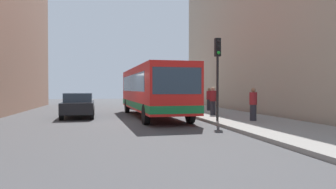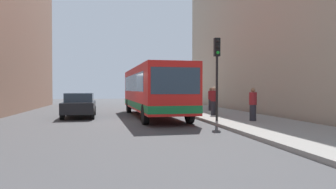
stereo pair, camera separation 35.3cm
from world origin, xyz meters
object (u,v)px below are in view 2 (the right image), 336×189
at_px(bollard_near, 197,107).
at_px(bollard_far, 177,103).
at_px(bollard_farthest, 171,102).
at_px(pedestrian_far_sidewalk, 211,99).
at_px(bus, 153,89).
at_px(pedestrian_near_signal, 253,104).
at_px(car_beside_bus, 80,104).
at_px(bollard_mid, 186,105).
at_px(pedestrian_mid_sidewalk, 214,101).
at_px(traffic_light, 217,63).
at_px(car_behind_bus, 144,99).

distance_m(bollard_near, bollard_far, 5.54).
distance_m(bollard_near, bollard_farthest, 8.31).
distance_m(bollard_farthest, pedestrian_far_sidewalk, 4.98).
xyz_separation_m(bus, pedestrian_near_signal, (4.35, -4.71, -0.76)).
xyz_separation_m(car_beside_bus, bollard_far, (6.96, 3.96, -0.16)).
height_order(bollard_mid, pedestrian_mid_sidewalk, pedestrian_mid_sidewalk).
relative_size(bollard_farthest, pedestrian_mid_sidewalk, 0.55).
xyz_separation_m(bus, bollard_mid, (2.49, 1.75, -1.10)).
xyz_separation_m(traffic_light, bollard_near, (-0.10, 3.36, -2.38)).
bearing_deg(bollard_farthest, bus, -108.89).
height_order(traffic_light, bollard_near, traffic_light).
relative_size(bus, car_behind_bus, 2.46).
distance_m(traffic_light, bollard_near, 4.12).
xyz_separation_m(bus, car_behind_bus, (0.35, 9.17, -0.94)).
relative_size(car_beside_bus, bollard_mid, 4.67).
distance_m(bus, bollard_far, 5.27).
distance_m(car_beside_bus, bollard_far, 8.01).
bearing_deg(car_behind_bus, bollard_mid, 101.53).
xyz_separation_m(bollard_mid, bollard_farthest, (0.00, 5.54, 0.00)).
xyz_separation_m(car_behind_bus, pedestrian_mid_sidewalk, (3.20, -10.22, 0.22)).
bearing_deg(car_beside_bus, bus, 171.68).
bearing_deg(pedestrian_near_signal, pedestrian_mid_sidewalk, -87.94).
xyz_separation_m(car_behind_bus, bollard_farthest, (2.14, -1.89, -0.16)).
relative_size(car_beside_bus, bollard_near, 4.67).
distance_m(bollard_farthest, pedestrian_near_signal, 12.14).
bearing_deg(pedestrian_near_signal, pedestrian_far_sidewalk, -102.33).
bearing_deg(bollard_near, traffic_light, -88.29).
bearing_deg(bollard_mid, pedestrian_far_sidewalk, 26.20).
height_order(car_behind_bus, traffic_light, traffic_light).
xyz_separation_m(traffic_light, pedestrian_near_signal, (1.75, -0.33, -2.04)).
distance_m(car_beside_bus, bollard_mid, 7.06).
xyz_separation_m(bollard_near, pedestrian_near_signal, (1.85, -3.69, 0.34)).
distance_m(bus, car_behind_bus, 9.23).
bearing_deg(pedestrian_near_signal, traffic_light, -20.86).
bearing_deg(bus, bollard_far, -121.50).
bearing_deg(traffic_light, pedestrian_far_sidewalk, 74.14).
bearing_deg(bus, car_beside_bus, -9.65).
distance_m(pedestrian_near_signal, pedestrian_mid_sidewalk, 3.75).
xyz_separation_m(car_behind_bus, bollard_far, (2.14, -4.66, -0.16)).
relative_size(car_beside_bus, car_behind_bus, 0.98).
xyz_separation_m(traffic_light, bollard_far, (-0.10, 8.90, -2.38)).
bearing_deg(bollard_far, pedestrian_mid_sidewalk, -79.21).
bearing_deg(car_behind_bus, pedestrian_mid_sidewalk, 102.84).
relative_size(bus, bollard_far, 11.71).
bearing_deg(traffic_light, pedestrian_mid_sidewalk, 73.94).
relative_size(bus, pedestrian_mid_sidewalk, 6.48).
xyz_separation_m(bus, traffic_light, (2.59, -4.38, 1.28)).
bearing_deg(car_beside_bus, bollard_far, -151.61).
relative_size(bollard_mid, bollard_far, 1.00).
bearing_deg(car_behind_bus, pedestrian_near_signal, 101.50).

